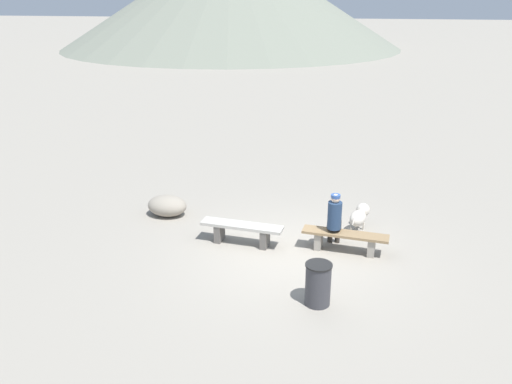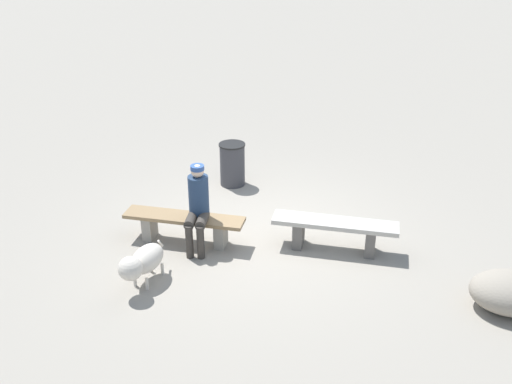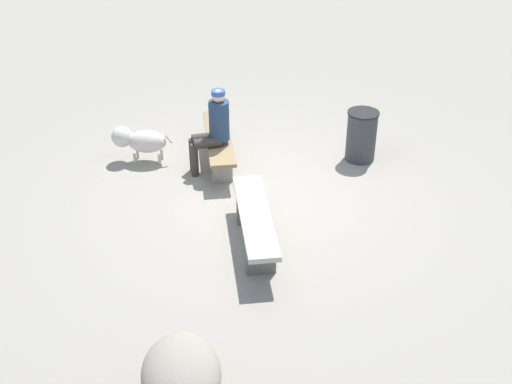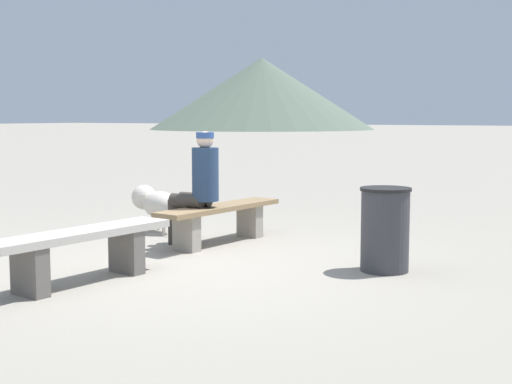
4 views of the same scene
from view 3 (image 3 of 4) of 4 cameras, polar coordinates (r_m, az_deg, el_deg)
ground at (r=9.34m, az=0.48°, el=-0.26°), size 210.00×210.00×0.06m
bench_left at (r=8.10m, az=-0.08°, el=-2.74°), size 1.87×0.59×0.48m
bench_right at (r=10.00m, az=-3.27°, el=4.23°), size 1.87×0.58×0.45m
seated_person at (r=9.58m, az=-3.78°, el=5.70°), size 0.31×0.60×1.30m
dog at (r=10.13m, az=-10.18°, el=4.49°), size 0.53×0.91×0.58m
trash_bin at (r=10.16m, az=9.20°, el=4.88°), size 0.48×0.48×0.80m
boulder at (r=6.36m, az=-6.56°, el=-15.55°), size 1.06×0.84×0.51m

